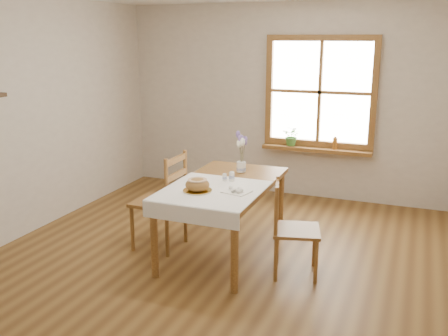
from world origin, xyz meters
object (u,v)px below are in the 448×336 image
(chair_left, at_px, (159,200))
(chair_right, at_px, (297,229))
(bread_plate, at_px, (197,191))
(flower_vase, at_px, (241,168))
(dining_table, at_px, (224,191))

(chair_left, height_order, chair_right, chair_left)
(chair_left, bearing_deg, chair_right, 87.27)
(bread_plate, xyz_separation_m, flower_vase, (0.14, 0.81, 0.04))
(dining_table, xyz_separation_m, flower_vase, (0.03, 0.42, 0.14))
(bread_plate, height_order, flower_vase, flower_vase)
(chair_left, height_order, bread_plate, chair_left)
(dining_table, height_order, bread_plate, bread_plate)
(dining_table, bearing_deg, chair_left, -171.83)
(chair_right, relative_size, flower_vase, 8.23)
(dining_table, height_order, chair_right, chair_right)
(chair_right, height_order, bread_plate, chair_right)
(chair_right, distance_m, bread_plate, 0.98)
(dining_table, distance_m, flower_vase, 0.44)
(chair_right, xyz_separation_m, flower_vase, (-0.77, 0.61, 0.36))
(bread_plate, bearing_deg, dining_table, 74.24)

